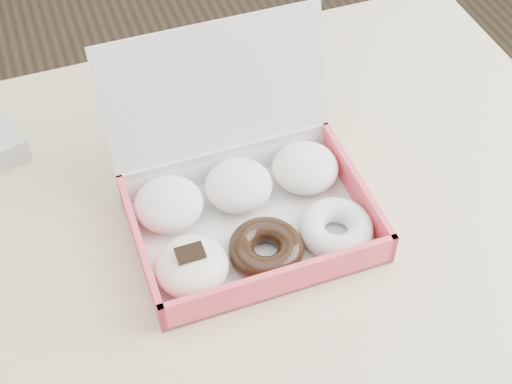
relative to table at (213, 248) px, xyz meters
name	(u,v)px	position (x,y,z in m)	size (l,w,h in m)	color
table	(213,248)	(0.00, 0.00, 0.00)	(1.20, 0.80, 0.75)	tan
donut_box	(245,203)	(0.04, -0.03, 0.12)	(0.32, 0.29, 0.23)	silver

